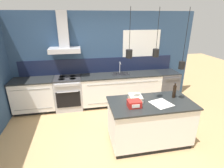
{
  "coord_description": "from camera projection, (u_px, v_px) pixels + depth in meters",
  "views": [
    {
      "loc": [
        -0.57,
        -2.92,
        2.46
      ],
      "look_at": [
        0.11,
        0.64,
        1.05
      ],
      "focal_mm": 28.0,
      "sensor_mm": 36.0,
      "label": 1
    }
  ],
  "objects": [
    {
      "name": "red_supply_box",
      "position": [
        134.0,
        104.0,
        3.17
      ],
      "size": [
        0.24,
        0.2,
        0.13
      ],
      "color": "red",
      "rests_on": "kitchen_island"
    },
    {
      "name": "wall_back",
      "position": [
        97.0,
        58.0,
        4.99
      ],
      "size": [
        5.6,
        2.26,
        2.6
      ],
      "color": "navy",
      "rests_on": "ground_plane"
    },
    {
      "name": "bottle_on_island",
      "position": [
        174.0,
        91.0,
        3.52
      ],
      "size": [
        0.07,
        0.07,
        0.32
      ],
      "color": "black",
      "rests_on": "kitchen_island"
    },
    {
      "name": "paper_pile",
      "position": [
        161.0,
        104.0,
        3.31
      ],
      "size": [
        0.43,
        0.44,
        0.01
      ],
      "color": "silver",
      "rests_on": "kitchen_island"
    },
    {
      "name": "oven_range",
      "position": [
        69.0,
        93.0,
        4.88
      ],
      "size": [
        0.72,
        0.66,
        0.91
      ],
      "color": "#B5B5BA",
      "rests_on": "ground_plane"
    },
    {
      "name": "book_stack",
      "position": [
        135.0,
        98.0,
        3.42
      ],
      "size": [
        0.29,
        0.34,
        0.1
      ],
      "color": "silver",
      "rests_on": "kitchen_island"
    },
    {
      "name": "counter_run_left",
      "position": [
        35.0,
        95.0,
        4.73
      ],
      "size": [
        1.1,
        0.64,
        0.91
      ],
      "color": "black",
      "rests_on": "ground_plane"
    },
    {
      "name": "dishwasher",
      "position": [
        166.0,
        86.0,
        5.4
      ],
      "size": [
        0.58,
        0.65,
        0.91
      ],
      "color": "#4C4C51",
      "rests_on": "ground_plane"
    },
    {
      "name": "kitchen_island",
      "position": [
        150.0,
        122.0,
        3.53
      ],
      "size": [
        1.64,
        0.86,
        0.91
      ],
      "color": "black",
      "rests_on": "ground_plane"
    },
    {
      "name": "counter_run_sink",
      "position": [
        121.0,
        89.0,
        5.15
      ],
      "size": [
        2.29,
        0.64,
        1.23
      ],
      "color": "black",
      "rests_on": "ground_plane"
    },
    {
      "name": "ground_plane",
      "position": [
        112.0,
        142.0,
        3.66
      ],
      "size": [
        16.0,
        16.0,
        0.0
      ],
      "primitive_type": "plane",
      "color": "tan",
      "rests_on": "ground"
    }
  ]
}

